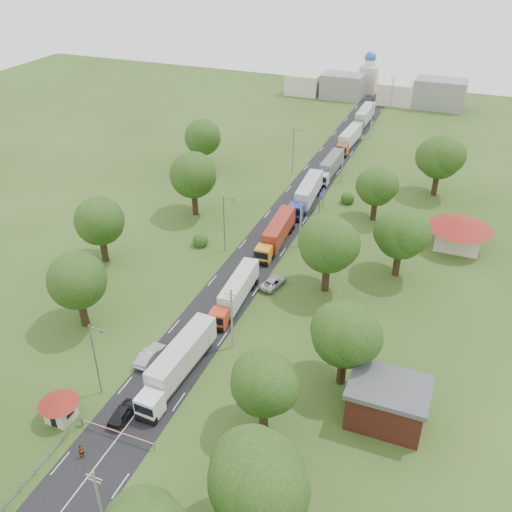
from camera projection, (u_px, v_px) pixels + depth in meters
The scene contains 44 objects.
ground at pixel (217, 308), 80.67m from camera, with size 260.00×260.00×0.00m, color #2F4818.
road at pixel (267, 243), 96.56m from camera, with size 8.00×200.00×0.04m, color black.
boom_barrier at pixel (106, 428), 60.77m from camera, with size 9.22×0.35×1.18m.
guard_booth at pixel (59, 405), 61.95m from camera, with size 4.40×4.40×3.45m.
guard_rail at pixel (15, 499), 54.44m from camera, with size 0.10×17.00×1.70m, color slate, non-canonical shape.
info_sign at pixel (322, 196), 105.29m from camera, with size 0.12×3.10×4.10m.
pole_0 at pixel (100, 505), 48.70m from camera, with size 1.60×0.24×9.00m.
pole_1 at pixel (232, 318), 70.94m from camera, with size 1.60×0.24×9.00m.
pole_2 at pixel (301, 221), 93.19m from camera, with size 1.60×0.24×9.00m.
pole_3 at pixel (343, 161), 115.44m from camera, with size 1.60×0.24×9.00m.
pole_4 at pixel (371, 121), 137.69m from camera, with size 1.60×0.24×9.00m.
pole_5 at pixel (392, 92), 159.94m from camera, with size 1.60×0.24×9.00m.
lamp_0 at pixel (96, 357), 63.58m from camera, with size 2.03×0.22×10.00m.
lamp_1 at pixel (225, 221), 91.39m from camera, with size 2.03×0.22×10.00m.
lamp_2 at pixel (294, 149), 119.21m from camera, with size 2.03×0.22×10.00m.
tree_1 at pixel (258, 479), 47.23m from camera, with size 9.60×9.60×12.05m.
tree_2 at pixel (264, 382), 58.65m from camera, with size 8.00×8.00×10.10m.
tree_3 at pixel (346, 334), 64.39m from camera, with size 8.80×8.80×11.07m.
tree_4 at pixel (328, 243), 80.59m from camera, with size 9.60×9.60×12.05m.
tree_5 at pixel (401, 233), 84.42m from camera, with size 8.80×8.80×11.07m.
tree_6 at pixel (377, 186), 100.45m from camera, with size 8.00×8.00×10.10m.
tree_7 at pixel (440, 157), 108.90m from camera, with size 9.60×9.60×12.05m.
tree_10 at pixel (78, 280), 73.83m from camera, with size 8.80×8.80×11.07m.
tree_11 at pixel (100, 220), 87.95m from camera, with size 8.80×8.80×11.07m.
tree_12 at pixel (194, 175), 101.64m from camera, with size 9.60×9.60×12.05m.
tree_13 at pixel (203, 137), 120.37m from camera, with size 8.80×8.80×11.07m.
house_brick at pixel (387, 403), 61.57m from camera, with size 8.60×6.60×5.20m.
house_cream at pixel (460, 229), 93.17m from camera, with size 10.08×10.08×5.80m.
distant_town at pixel (378, 90), 166.05m from camera, with size 52.00×8.00×8.00m.
church at pixel (369, 75), 172.90m from camera, with size 5.00×5.00×12.30m.
truck_0 at pixel (178, 363), 67.58m from camera, with size 3.19×15.51×4.29m.
truck_1 at pixel (236, 292), 80.62m from camera, with size 2.91×13.72×3.79m.
truck_2 at pixel (277, 233), 95.01m from camera, with size 3.17×14.68×4.05m.
truck_3 at pixel (307, 193), 107.96m from camera, with size 3.45×15.53×4.29m.
truck_4 at pixel (330, 166), 120.13m from camera, with size 2.50×13.78×3.82m.
truck_5 at pixel (349, 139), 134.37m from camera, with size 3.02×14.53×4.02m.
truck_6 at pixel (364, 117), 148.18m from camera, with size 2.69×15.40×4.27m.
car_lane_front at pixel (123, 413), 62.84m from camera, with size 1.80×4.47×1.52m, color black.
car_lane_mid at pixel (151, 355), 70.86m from camera, with size 1.74×5.00×1.65m, color #A6AAAE.
car_lane_rear at pixel (169, 355), 71.11m from camera, with size 1.86×4.59×1.33m, color black.
car_verge_near at pixel (273, 282), 84.98m from camera, with size 2.31×5.02×1.39m, color #B7B7B7.
car_verge_far at pixel (312, 224), 100.72m from camera, with size 1.67×4.16×1.42m, color #505157.
pedestrian_near at pixel (81, 452), 58.21m from camera, with size 0.61×0.40×1.66m, color gray.
pedestrian_booth at pixel (66, 414), 62.38m from camera, with size 0.93×0.72×1.91m, color gray.
Camera 1 is at (29.18, -58.50, 48.16)m, focal length 40.00 mm.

